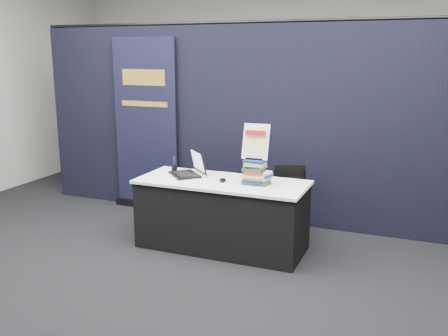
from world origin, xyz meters
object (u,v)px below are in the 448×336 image
Objects in this scene: info_sign at (256,142)px; pullup_banner at (146,135)px; display_table at (222,214)px; book_stack_tall at (254,172)px; laptop at (187,169)px; stacking_chair at (286,198)px; book_stack_short at (261,177)px.

pullup_banner reaches higher than info_sign.
display_table is 6.92× the size of book_stack_tall.
book_stack_tall is (0.37, -0.02, 0.50)m from display_table.
book_stack_tall is at bearing 36.57° from laptop.
book_stack_tall reaches higher than stacking_chair.
info_sign reaches higher than stacking_chair.
laptop is (-0.46, 0.10, 0.44)m from display_table.
book_stack_short is 2.13m from pullup_banner.
pullup_banner is (-1.02, 0.85, 0.19)m from laptop.
display_table is 3.50× the size of laptop.
stacking_chair is at bearing 73.65° from book_stack_tall.
book_stack_short is 0.68m from stacking_chair.
book_stack_short is at bearing 39.72° from laptop.
pullup_banner reaches higher than display_table.
book_stack_tall is 0.76m from stacking_chair.
book_stack_tall is 0.31m from info_sign.
info_sign is 0.95m from stacking_chair.
stacking_chair is at bearing 70.56° from laptop.
laptop is at bearing -39.87° from pullup_banner.
pullup_banner is at bearing 150.83° from stacking_chair.
display_table is 0.65m from laptop.
book_stack_short reaches higher than stacking_chair.
stacking_chair is at bearing 77.85° from book_stack_short.
display_table is 0.89m from info_sign.
stacking_chair reaches higher than display_table.
book_stack_short is 0.28× the size of stacking_chair.
book_stack_tall reaches higher than display_table.
book_stack_short is at bearing 36.31° from book_stack_tall.
book_stack_short is 0.61× the size of info_sign.
display_table is 7.94× the size of book_stack_short.
book_stack_short is at bearing 10.07° from info_sign.
info_sign is 0.16× the size of pullup_banner.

